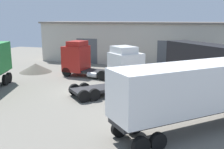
# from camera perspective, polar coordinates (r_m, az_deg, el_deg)

# --- Properties ---
(ground_plane) EXTENTS (60.00, 60.00, 0.00)m
(ground_plane) POSITION_cam_1_polar(r_m,az_deg,el_deg) (23.47, -6.23, -3.88)
(ground_plane) COLOR slate
(warehouse_building) EXTENTS (27.10, 6.71, 5.93)m
(warehouse_building) POSITION_cam_1_polar(r_m,az_deg,el_deg) (38.89, 4.32, 7.01)
(warehouse_building) COLOR #B7B2A3
(warehouse_building) RESTS_ON ground_plane
(tractor_unit_white) EXTENTS (6.02, 6.12, 4.08)m
(tractor_unit_white) POSITION_cam_1_polar(r_m,az_deg,el_deg) (22.91, 2.01, 0.75)
(tractor_unit_white) COLOR silver
(tractor_unit_white) RESTS_ON ground_plane
(container_trailer_orange) EXTENTS (7.85, 8.45, 4.02)m
(container_trailer_orange) POSITION_cam_1_polar(r_m,az_deg,el_deg) (27.30, 19.34, 3.27)
(container_trailer_orange) COLOR black
(container_trailer_orange) RESTS_ON ground_plane
(tractor_unit_red) EXTENTS (6.69, 3.14, 3.95)m
(tractor_unit_red) POSITION_cam_1_polar(r_m,az_deg,el_deg) (29.88, -6.95, 3.23)
(tractor_unit_red) COLOR red
(tractor_unit_red) RESTS_ON ground_plane
(container_trailer_grey) EXTENTS (9.58, 9.57, 3.96)m
(container_trailer_grey) POSITION_cam_1_polar(r_m,az_deg,el_deg) (15.95, 18.58, -2.72)
(container_trailer_grey) COLOR silver
(container_trailer_grey) RESTS_ON ground_plane
(gravel_pile) EXTENTS (3.90, 3.90, 1.06)m
(gravel_pile) POSITION_cam_1_polar(r_m,az_deg,el_deg) (33.27, -16.29, 1.42)
(gravel_pile) COLOR #565147
(gravel_pile) RESTS_ON ground_plane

